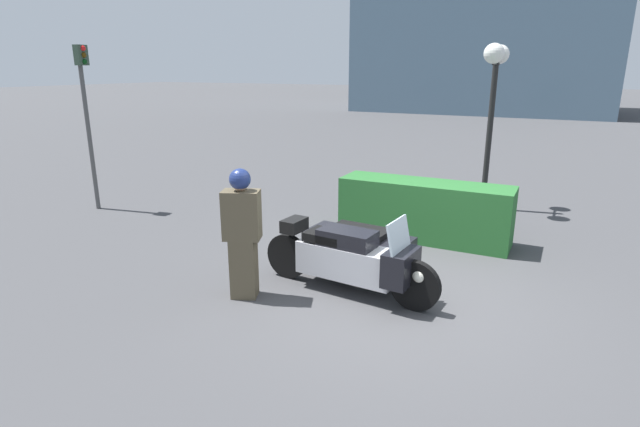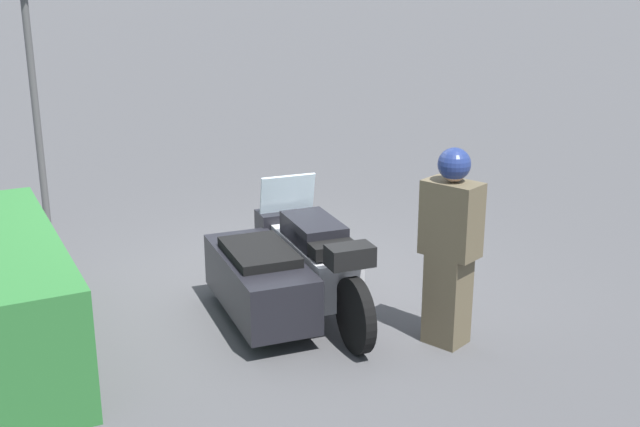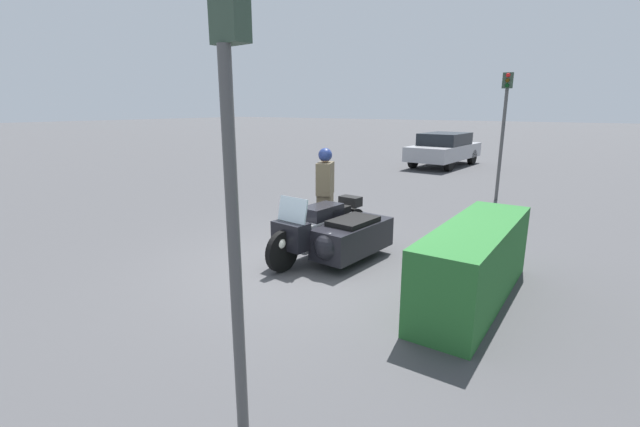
{
  "view_description": "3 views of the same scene",
  "coord_description": "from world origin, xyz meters",
  "px_view_note": "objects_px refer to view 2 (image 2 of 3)",
  "views": [
    {
      "loc": [
        1.86,
        -5.95,
        2.98
      ],
      "look_at": [
        -1.51,
        0.8,
        0.77
      ],
      "focal_mm": 28.0,
      "sensor_mm": 36.0,
      "label": 1
    },
    {
      "loc": [
        -7.09,
        3.04,
        3.21
      ],
      "look_at": [
        -0.87,
        -0.09,
        1.03
      ],
      "focal_mm": 45.0,
      "sensor_mm": 36.0,
      "label": 2
    },
    {
      "loc": [
        5.31,
        3.87,
        2.55
      ],
      "look_at": [
        -0.47,
        -0.06,
        0.81
      ],
      "focal_mm": 24.0,
      "sensor_mm": 36.0,
      "label": 3
    }
  ],
  "objects_px": {
    "police_motorcycle": "(282,266)",
    "traffic_light_near": "(29,51)",
    "hedge_bush_curbside": "(12,295)",
    "officer_rider": "(450,243)"
  },
  "relations": [
    {
      "from": "hedge_bush_curbside",
      "to": "traffic_light_near",
      "type": "distance_m",
      "value": 4.01
    },
    {
      "from": "traffic_light_near",
      "to": "police_motorcycle",
      "type": "bearing_deg",
      "value": 29.1
    },
    {
      "from": "hedge_bush_curbside",
      "to": "traffic_light_near",
      "type": "height_order",
      "value": "traffic_light_near"
    },
    {
      "from": "hedge_bush_curbside",
      "to": "traffic_light_near",
      "type": "xyz_separation_m",
      "value": [
        3.56,
        -0.79,
        1.68
      ]
    },
    {
      "from": "officer_rider",
      "to": "traffic_light_near",
      "type": "bearing_deg",
      "value": 95.27
    },
    {
      "from": "officer_rider",
      "to": "traffic_light_near",
      "type": "height_order",
      "value": "traffic_light_near"
    },
    {
      "from": "police_motorcycle",
      "to": "traffic_light_near",
      "type": "distance_m",
      "value": 4.5
    },
    {
      "from": "police_motorcycle",
      "to": "traffic_light_near",
      "type": "xyz_separation_m",
      "value": [
        3.83,
        1.59,
        1.73
      ]
    },
    {
      "from": "police_motorcycle",
      "to": "hedge_bush_curbside",
      "type": "relative_size",
      "value": 0.87
    },
    {
      "from": "hedge_bush_curbside",
      "to": "traffic_light_near",
      "type": "relative_size",
      "value": 0.9
    }
  ]
}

